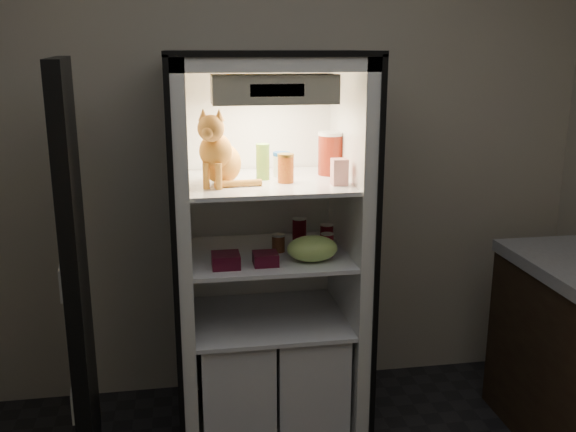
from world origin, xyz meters
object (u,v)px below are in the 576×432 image
object	(u,v)px
refrigerator	(267,277)
soda_can_a	(299,231)
mayo_tub	(281,164)
salsa_jar	(286,168)
berry_box_right	(266,259)
soda_can_b	(327,236)
cream_carton	(339,172)
grape_bag	(312,249)
soda_can_c	(327,245)
parmesan_shaker	(263,162)
condiment_jar	(278,243)
berry_box_left	(226,260)
pepper_jar	(331,153)
tabby_cat	(219,156)

from	to	relation	value
refrigerator	soda_can_a	bearing A→B (deg)	17.44
mayo_tub	salsa_jar	xyz separation A→B (m)	(-0.00, -0.15, 0.01)
mayo_tub	berry_box_right	bearing A→B (deg)	-113.24
salsa_jar	soda_can_b	world-z (taller)	salsa_jar
salsa_jar	cream_carton	bearing A→B (deg)	-21.47
cream_carton	berry_box_right	bearing A→B (deg)	-175.88
cream_carton	grape_bag	bearing A→B (deg)	-176.63
soda_can_c	grape_bag	world-z (taller)	grape_bag
parmesan_shaker	condiment_jar	size ratio (longest dim) A/B	1.91
refrigerator	soda_can_b	xyz separation A→B (m)	(0.29, -0.04, 0.21)
mayo_tub	cream_carton	distance (m)	0.33
cream_carton	berry_box_left	distance (m)	0.64
parmesan_shaker	soda_can_c	bearing A→B (deg)	-25.44
soda_can_a	berry_box_right	bearing A→B (deg)	-125.83
soda_can_b	berry_box_left	world-z (taller)	soda_can_b
soda_can_b	soda_can_a	bearing A→B (deg)	141.81
soda_can_b	grape_bag	xyz separation A→B (m)	(-0.11, -0.18, -0.00)
parmesan_shaker	salsa_jar	xyz separation A→B (m)	(0.09, -0.09, -0.02)
mayo_tub	soda_can_c	distance (m)	0.44
salsa_jar	soda_can_b	distance (m)	0.42
refrigerator	berry_box_left	bearing A→B (deg)	-132.22
refrigerator	cream_carton	size ratio (longest dim) A/B	16.06
berry_box_left	cream_carton	bearing A→B (deg)	3.21
soda_can_a	soda_can_c	distance (m)	0.24
pepper_jar	soda_can_a	bearing A→B (deg)	170.81
cream_carton	salsa_jar	bearing A→B (deg)	158.53
salsa_jar	soda_can_b	bearing A→B (deg)	20.71
tabby_cat	pepper_jar	distance (m)	0.56
parmesan_shaker	cream_carton	bearing A→B (deg)	-28.80
berry_box_right	pepper_jar	bearing A→B (deg)	36.74
condiment_jar	soda_can_b	bearing A→B (deg)	4.13
soda_can_b	berry_box_left	distance (m)	0.54
soda_can_a	grape_bag	world-z (taller)	soda_can_a
condiment_jar	grape_bag	size ratio (longest dim) A/B	0.37
refrigerator	condiment_jar	xyz separation A→B (m)	(0.05, -0.06, 0.19)
tabby_cat	grape_bag	world-z (taller)	tabby_cat
parmesan_shaker	soda_can_b	xyz separation A→B (m)	(0.31, -0.01, -0.37)
condiment_jar	berry_box_left	size ratio (longest dim) A/B	0.70
grape_bag	berry_box_right	size ratio (longest dim) A/B	2.12
berry_box_right	cream_carton	bearing A→B (deg)	4.12
pepper_jar	soda_can_b	distance (m)	0.40
soda_can_b	condiment_jar	distance (m)	0.24
soda_can_c	berry_box_left	world-z (taller)	soda_can_c
parmesan_shaker	soda_can_b	distance (m)	0.48
refrigerator	cream_carton	distance (m)	0.67
soda_can_a	soda_can_b	world-z (taller)	soda_can_a
soda_can_a	berry_box_right	world-z (taller)	soda_can_a
soda_can_c	berry_box_right	bearing A→B (deg)	-167.21
parmesan_shaker	cream_carton	xyz separation A→B (m)	(0.32, -0.18, -0.02)
parmesan_shaker	condiment_jar	xyz separation A→B (m)	(0.07, -0.02, -0.39)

